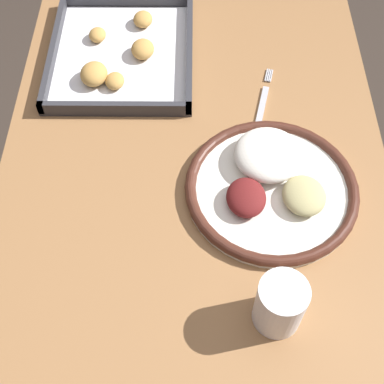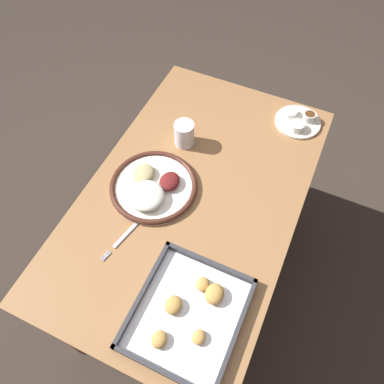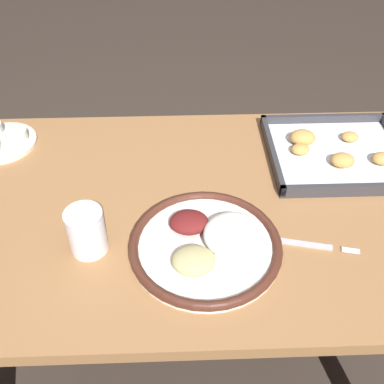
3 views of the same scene
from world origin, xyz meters
The scene contains 6 objects.
ground_plane centered at (0.00, 0.00, 0.00)m, with size 8.00×8.00×0.00m, color #382D26.
dining_table centered at (0.00, 0.00, 0.61)m, with size 1.16×0.71×0.73m.
dinner_plate centered at (0.04, -0.13, 0.74)m, with size 0.30×0.30×0.05m.
fork centered at (0.23, -0.13, 0.73)m, with size 0.20×0.06×0.00m.
baking_tray centered at (0.37, 0.15, 0.74)m, with size 0.34×0.30×0.04m.
drinking_cup centered at (-0.20, -0.13, 0.78)m, with size 0.07×0.07×0.10m.
Camera 1 is at (-0.49, -0.00, 1.51)m, focal length 50.00 mm.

